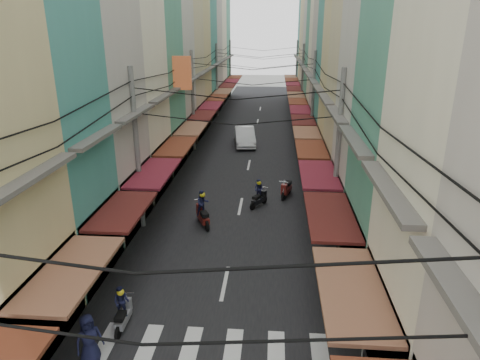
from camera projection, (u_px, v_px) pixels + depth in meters
The scene contains 15 objects.
ground at pixel (230, 259), 19.35m from camera, with size 160.00×160.00×0.00m, color slate.
road at pixel (253, 145), 38.12m from camera, with size 10.00×80.00×0.02m, color black.
sidewalk_left at pixel (181, 143), 38.61m from camera, with size 3.00×80.00×0.06m, color gray.
sidewalk_right at pixel (327, 146), 37.62m from camera, with size 3.00×80.00×0.06m, color gray.
crosswalk at pixel (211, 353), 13.71m from camera, with size 7.55×2.40×0.01m.
building_row_left at pixel (147, 29), 32.21m from camera, with size 7.80×67.67×23.70m.
building_row_right at pixel (360, 34), 31.02m from camera, with size 7.80×68.98×22.59m.
utility_poles at pixel (250, 75), 31.22m from camera, with size 10.20×66.13×8.20m.
white_car at pixel (245, 145), 38.08m from camera, with size 5.55×2.18×1.96m, color silver.
bicycle at pixel (421, 308), 15.96m from camera, with size 0.58×1.56×1.07m, color black.
moving_scooters at pixel (223, 220), 21.99m from camera, with size 6.32×14.61×1.96m.
parked_scooters at pixel (353, 307), 15.20m from camera, with size 12.81×13.73×1.02m.
pedestrians at pixel (164, 204), 22.58m from camera, with size 11.28×20.06×2.19m.
market_umbrella at pixel (393, 291), 13.67m from camera, with size 2.06×2.06×2.17m.
traffic_sign at pixel (368, 303), 12.81m from camera, with size 0.10×0.63×2.86m.
Camera 1 is at (1.83, -16.93, 9.86)m, focal length 32.00 mm.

